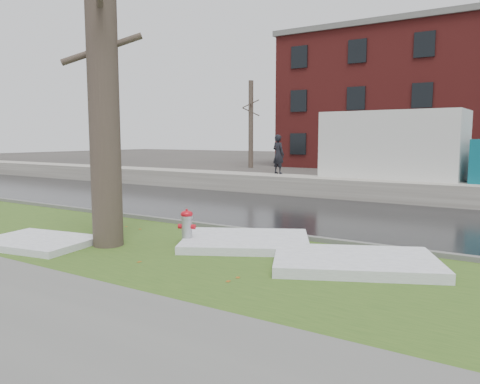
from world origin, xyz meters
The scene contains 16 objects.
ground centered at (0.00, 0.00, 0.00)m, with size 120.00×120.00×0.00m, color #47423D.
verge centered at (0.00, -1.25, 0.02)m, with size 60.00×4.50×0.04m, color #2F4E1A.
road centered at (0.00, 4.50, 0.01)m, with size 60.00×7.00×0.03m, color black.
parking_lot centered at (0.00, 13.00, 0.01)m, with size 60.00×9.00×0.03m, color slate.
curb centered at (0.00, 1.00, 0.07)m, with size 60.00×0.15×0.14m, color slate.
snowbank centered at (0.00, 8.70, 0.38)m, with size 60.00×1.60×0.75m, color #B7B2A7.
brick_building centered at (2.00, 30.00, 5.00)m, with size 26.00×12.00×10.00m, color maroon.
bg_tree_left centered at (-12.00, 22.00, 3.33)m, with size 1.40×1.62×6.50m.
bg_tree_center centered at (-6.00, 26.00, 3.33)m, with size 1.40×1.62×6.50m.
fire_hydrant centered at (0.32, -0.80, 0.45)m, with size 0.38×0.36×0.77m.
tree centered at (-1.07, -1.71, 3.97)m, with size 1.49×1.67×7.80m.
box_truck centered at (2.71, 10.01, 1.74)m, with size 9.88×2.56×3.29m.
worker centered at (-2.90, 9.30, 1.58)m, with size 0.61×0.40×1.66m, color black.
snow_patch_near centered at (1.34, -0.10, 0.12)m, with size 2.60×2.00×0.16m, color white.
snow_patch_far centered at (-2.32, -2.50, 0.11)m, with size 2.20×1.60×0.14m, color white.
snow_patch_side centered at (3.84, -0.50, 0.13)m, with size 2.80×1.80×0.18m, color white.
Camera 1 is at (6.45, -8.32, 2.29)m, focal length 35.00 mm.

